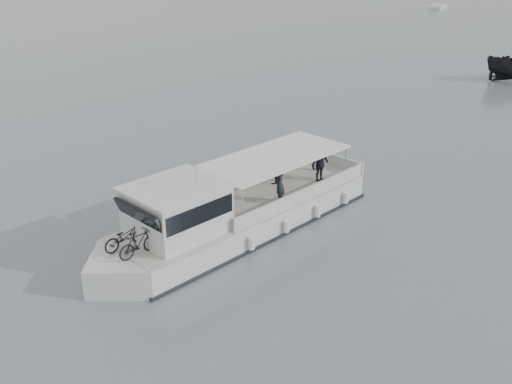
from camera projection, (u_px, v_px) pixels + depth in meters
ground at (241, 228)px, 25.45m from camera, size 1400.00×1400.00×0.00m
tour_boat at (226, 216)px, 24.29m from camera, size 14.70×5.20×6.11m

